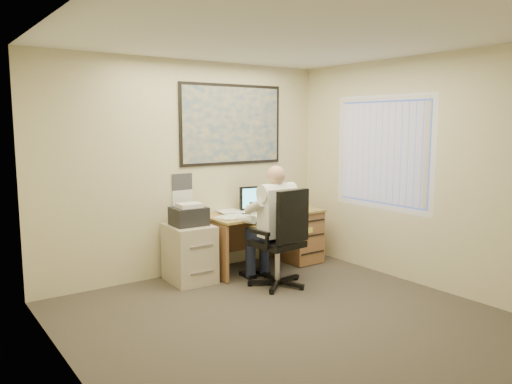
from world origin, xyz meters
TOP-DOWN VIEW (x-y plane):
  - room_shell at (0.00, 0.00)m, footprint 4.00×4.50m
  - desk at (1.23, 1.90)m, footprint 1.60×0.97m
  - world_map at (0.65, 2.23)m, footprint 1.56×0.03m
  - wall_calendar at (-0.10, 2.24)m, footprint 0.28×0.01m
  - window_blinds at (1.97, 0.80)m, footprint 0.06×1.40m
  - filing_cabinet at (-0.19, 1.90)m, footprint 0.53×0.62m
  - office_chair at (0.57, 1.09)m, footprint 0.76×0.76m
  - person at (0.57, 1.18)m, footprint 0.58×0.83m

SIDE VIEW (x-z plane):
  - office_chair at x=0.57m, z-range -0.24..0.93m
  - filing_cabinet at x=-0.19m, z-range -0.07..0.90m
  - desk at x=1.23m, z-range -0.10..0.98m
  - person at x=0.57m, z-range 0.00..1.43m
  - wall_calendar at x=-0.10m, z-range 0.87..1.29m
  - room_shell at x=0.00m, z-range 0.00..2.70m
  - window_blinds at x=1.97m, z-range 0.90..2.20m
  - world_map at x=0.65m, z-range 1.37..2.43m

